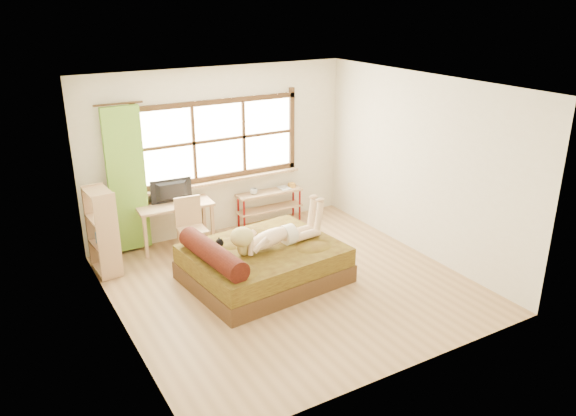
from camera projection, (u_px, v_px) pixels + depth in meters
floor at (289, 283)px, 7.72m from camera, size 4.50×4.50×0.00m
ceiling at (290, 85)px, 6.76m from camera, size 4.50×4.50×0.00m
wall_back at (219, 152)px, 9.06m from camera, size 4.50×0.00×4.50m
wall_front at (407, 256)px, 5.42m from camera, size 4.50×0.00×4.50m
wall_left at (114, 224)px, 6.18m from camera, size 0.00×4.50×4.50m
wall_right at (421, 166)px, 8.30m from camera, size 0.00×4.50×4.50m
window at (220, 142)px, 8.98m from camera, size 2.80×0.16×1.46m
curtain at (127, 180)px, 8.30m from camera, size 0.55×0.10×2.20m
bed at (261, 263)px, 7.70m from camera, size 2.16×1.80×0.76m
woman at (275, 226)px, 7.57m from camera, size 1.44×0.54×0.60m
kitten at (211, 247)px, 7.34m from camera, size 0.31×0.15×0.24m
desk at (175, 210)px, 8.65m from camera, size 1.17×0.59×0.72m
monitor at (172, 192)px, 8.59m from camera, size 0.64×0.12×0.37m
chair at (190, 223)px, 8.44m from camera, size 0.42×0.42×0.90m
pipe_shelf at (270, 200)px, 9.63m from camera, size 1.17×0.32×0.66m
cup at (254, 191)px, 9.41m from camera, size 0.13×0.13×0.10m
book at (280, 189)px, 9.66m from camera, size 0.18×0.25×0.02m
bookshelf at (103, 231)px, 7.81m from camera, size 0.34×0.56×1.25m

